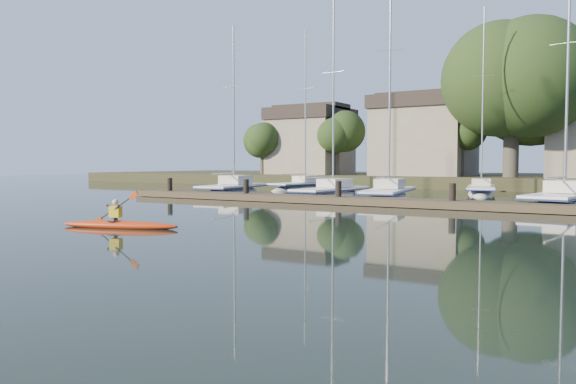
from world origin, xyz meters
The scene contains 10 objects.
ground centered at (0.00, 0.00, 0.00)m, with size 160.00×160.00×0.00m, color black.
kayak centered at (-4.34, 0.22, 0.16)m, with size 4.17×1.83×1.35m.
dock centered at (0.00, 14.00, 0.20)m, with size 34.00×2.00×1.80m.
sailboat_0 centered at (-13.08, 18.12, -0.21)m, with size 3.60×8.41×12.92m.
sailboat_1 centered at (-5.82, 18.71, -0.18)m, with size 2.51×8.37×13.52m.
sailboat_2 centered at (-2.03, 18.65, -0.19)m, with size 3.64×9.35×15.10m.
sailboat_3 centered at (7.38, 17.95, -0.21)m, with size 3.61×8.93×13.99m.
sailboat_5 centered at (-12.31, 26.56, -0.17)m, with size 3.01×8.62×13.98m.
sailboat_6 centered at (1.39, 27.42, -0.16)m, with size 3.59×9.00×14.01m.
shore centered at (1.61, 40.29, 3.23)m, with size 90.00×25.25×12.75m.
Camera 1 is at (10.13, -12.71, 2.17)m, focal length 35.00 mm.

